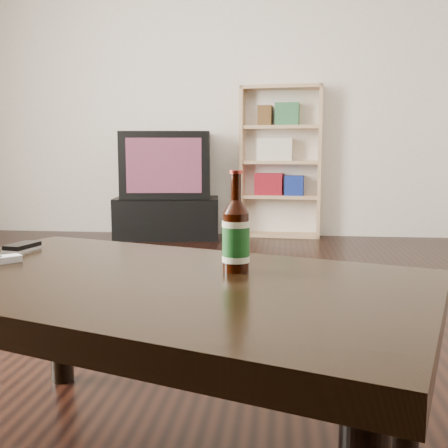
# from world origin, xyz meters

# --- Properties ---
(floor) EXTENTS (5.00, 6.00, 0.01)m
(floor) POSITION_xyz_m (0.00, 0.00, -0.01)
(floor) COLOR black
(floor) RESTS_ON ground
(wall_back) EXTENTS (5.00, 0.02, 2.70)m
(wall_back) POSITION_xyz_m (0.00, 3.01, 1.35)
(wall_back) COLOR beige
(wall_back) RESTS_ON ground
(tv_stand) EXTENTS (1.01, 0.60, 0.38)m
(tv_stand) POSITION_xyz_m (-0.52, 2.70, 0.19)
(tv_stand) COLOR black
(tv_stand) RESTS_ON floor
(tv) EXTENTS (0.86, 0.60, 0.61)m
(tv) POSITION_xyz_m (-0.52, 2.70, 0.69)
(tv) COLOR black
(tv) RESTS_ON tv_stand
(bookshelf) EXTENTS (0.79, 0.41, 1.42)m
(bookshelf) POSITION_xyz_m (0.53, 3.01, 0.74)
(bookshelf) COLOR tan
(bookshelf) RESTS_ON floor
(coffee_table) EXTENTS (1.49, 1.15, 0.49)m
(coffee_table) POSITION_xyz_m (0.25, -0.90, 0.43)
(coffee_table) COLOR black
(coffee_table) RESTS_ON floor
(beer_bottle) EXTENTS (0.09, 0.09, 0.25)m
(beer_bottle) POSITION_xyz_m (0.45, -0.82, 0.58)
(beer_bottle) COLOR black
(beer_bottle) RESTS_ON coffee_table
(phone) EXTENTS (0.08, 0.13, 0.02)m
(phone) POSITION_xyz_m (-0.23, -0.60, 0.50)
(phone) COLOR silver
(phone) RESTS_ON coffee_table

